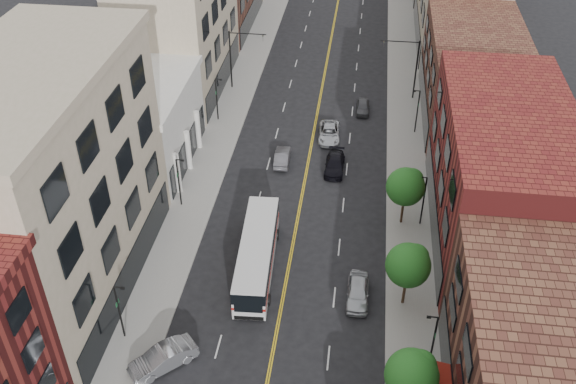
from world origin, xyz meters
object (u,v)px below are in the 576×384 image
at_px(car_angle_b, 163,358).
at_px(city_bus, 257,253).
at_px(car_parked_far, 358,292).
at_px(car_lane_b, 329,133).
at_px(car_lane_a, 335,164).
at_px(car_lane_behind, 282,157).
at_px(car_lane_c, 363,107).

bearing_deg(car_angle_b, city_bus, 112.51).
height_order(car_parked_far, car_lane_b, car_parked_far).
height_order(car_angle_b, car_parked_far, car_angle_b).
bearing_deg(car_lane_a, car_angle_b, -110.67).
bearing_deg(city_bus, car_angle_b, -117.82).
relative_size(car_parked_far, car_lane_a, 0.95).
bearing_deg(car_lane_behind, car_lane_c, -126.19).
height_order(car_lane_behind, car_lane_c, car_lane_behind).
relative_size(car_lane_behind, car_lane_b, 0.83).
xyz_separation_m(city_bus, car_lane_behind, (-0.12, 15.94, -1.09)).
bearing_deg(car_lane_c, city_bus, -106.16).
height_order(car_angle_b, car_lane_b, car_angle_b).
xyz_separation_m(car_angle_b, car_lane_c, (12.56, 38.23, -0.17)).
xyz_separation_m(car_angle_b, car_lane_b, (9.16, 31.89, -0.11)).
distance_m(car_lane_behind, car_lane_a, 5.46).
distance_m(car_angle_b, car_lane_c, 40.24).
bearing_deg(city_bus, car_lane_a, 67.66).
bearing_deg(car_lane_c, car_lane_behind, -124.41).
relative_size(car_angle_b, car_lane_behind, 1.19).
bearing_deg(car_angle_b, car_lane_c, 118.95).
distance_m(car_parked_far, car_lane_b, 23.99).
xyz_separation_m(car_lane_behind, car_lane_b, (4.40, 5.32, 0.01)).
bearing_deg(car_lane_b, car_parked_far, -83.49).
bearing_deg(city_bus, car_lane_b, 75.42).
relative_size(car_lane_a, car_lane_b, 0.95).
distance_m(car_parked_far, car_lane_c, 29.99).
height_order(car_lane_a, car_lane_c, car_lane_a).
relative_size(car_parked_far, car_lane_behind, 1.08).
distance_m(car_parked_far, car_lane_a, 17.91).
xyz_separation_m(city_bus, car_lane_c, (7.68, 27.60, -1.13)).
bearing_deg(car_lane_b, car_lane_c, 58.59).
height_order(car_parked_far, car_lane_behind, car_parked_far).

